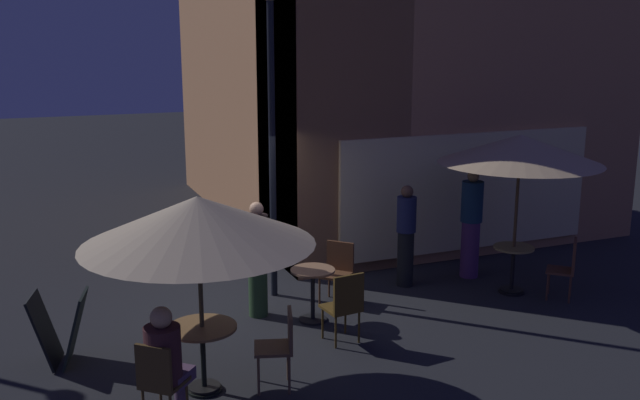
# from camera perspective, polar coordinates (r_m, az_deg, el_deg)

# --- Properties ---
(ground_plane) EXTENTS (60.00, 60.00, 0.00)m
(ground_plane) POSITION_cam_1_polar(r_m,az_deg,el_deg) (10.59, -6.65, -8.74)
(ground_plane) COLOR #222328
(cafe_building) EXTENTS (7.25, 8.83, 7.94)m
(cafe_building) POSITION_cam_1_polar(r_m,az_deg,el_deg) (14.49, 2.41, 13.13)
(cafe_building) COLOR tan
(cafe_building) RESTS_ON ground
(street_lamp_near_corner) EXTENTS (0.39, 0.39, 4.82)m
(street_lamp_near_corner) POSITION_cam_1_polar(r_m,az_deg,el_deg) (10.38, -4.02, 11.35)
(street_lamp_near_corner) COLOR black
(street_lamp_near_corner) RESTS_ON ground
(menu_sandwich_board) EXTENTS (0.76, 0.69, 0.89)m
(menu_sandwich_board) POSITION_cam_1_polar(r_m,az_deg,el_deg) (9.20, -20.36, -9.82)
(menu_sandwich_board) COLOR black
(menu_sandwich_board) RESTS_ON ground
(cafe_table_0) EXTENTS (0.78, 0.78, 0.78)m
(cafe_table_0) POSITION_cam_1_polar(r_m,az_deg,el_deg) (8.09, -9.52, -11.37)
(cafe_table_0) COLOR black
(cafe_table_0) RESTS_ON ground
(cafe_table_1) EXTENTS (0.63, 0.63, 0.75)m
(cafe_table_1) POSITION_cam_1_polar(r_m,az_deg,el_deg) (11.40, 15.42, -4.86)
(cafe_table_1) COLOR black
(cafe_table_1) RESTS_ON ground
(cafe_table_2) EXTENTS (0.62, 0.62, 0.76)m
(cafe_table_2) POSITION_cam_1_polar(r_m,az_deg,el_deg) (9.91, -0.59, -7.02)
(cafe_table_2) COLOR black
(cafe_table_2) RESTS_ON ground
(patio_umbrella_0) EXTENTS (2.54, 2.54, 2.26)m
(patio_umbrella_0) POSITION_cam_1_polar(r_m,az_deg,el_deg) (7.63, -9.90, -1.69)
(patio_umbrella_0) COLOR black
(patio_umbrella_0) RESTS_ON ground
(patio_umbrella_1) EXTENTS (2.47, 2.47, 2.51)m
(patio_umbrella_1) POSITION_cam_1_polar(r_m,az_deg,el_deg) (11.01, 15.96, 3.97)
(patio_umbrella_1) COLOR black
(patio_umbrella_1) RESTS_ON ground
(cafe_chair_0) EXTENTS (0.56, 0.56, 0.96)m
(cafe_chair_0) POSITION_cam_1_polar(r_m,az_deg,el_deg) (7.41, -12.94, -13.93)
(cafe_chair_0) COLOR #4D391D
(cafe_chair_0) RESTS_ON ground
(cafe_chair_1) EXTENTS (0.54, 0.54, 0.91)m
(cafe_chair_1) POSITION_cam_1_polar(r_m,az_deg,el_deg) (8.08, -3.18, -11.43)
(cafe_chair_1) COLOR brown
(cafe_chair_1) RESTS_ON ground
(cafe_chair_2) EXTENTS (0.57, 0.57, 0.95)m
(cafe_chair_2) POSITION_cam_1_polar(r_m,az_deg,el_deg) (11.34, 19.47, -4.95)
(cafe_chair_2) COLOR #573124
(cafe_chair_2) RESTS_ON ground
(cafe_chair_3) EXTENTS (0.48, 0.48, 0.97)m
(cafe_chair_3) POSITION_cam_1_polar(r_m,az_deg,el_deg) (9.17, 2.03, -8.31)
(cafe_chair_3) COLOR #503915
(cafe_chair_3) RESTS_ON ground
(cafe_chair_4) EXTENTS (0.62, 0.62, 0.91)m
(cafe_chair_4) POSITION_cam_1_polar(r_m,az_deg,el_deg) (10.66, 1.44, -5.46)
(cafe_chair_4) COLOR brown
(cafe_chair_4) RESTS_ON ground
(patron_seated_0) EXTENTS (0.54, 0.55, 1.30)m
(patron_seated_0) POSITION_cam_1_polar(r_m,az_deg,el_deg) (7.44, -12.44, -12.42)
(patron_seated_0) COLOR #583F5F
(patron_seated_0) RESTS_ON ground
(patron_standing_1) EXTENTS (0.36, 0.36, 1.82)m
(patron_standing_1) POSITION_cam_1_polar(r_m,az_deg,el_deg) (11.89, 12.18, -1.90)
(patron_standing_1) COLOR #562E66
(patron_standing_1) RESTS_ON ground
(patron_standing_2) EXTENTS (0.32, 0.32, 1.68)m
(patron_standing_2) POSITION_cam_1_polar(r_m,az_deg,el_deg) (10.03, -5.11, -4.80)
(patron_standing_2) COLOR #2C4929
(patron_standing_2) RESTS_ON ground
(patron_standing_3) EXTENTS (0.31, 0.31, 1.66)m
(patron_standing_3) POSITION_cam_1_polar(r_m,az_deg,el_deg) (11.31, 7.00, -2.87)
(patron_standing_3) COLOR black
(patron_standing_3) RESTS_ON ground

